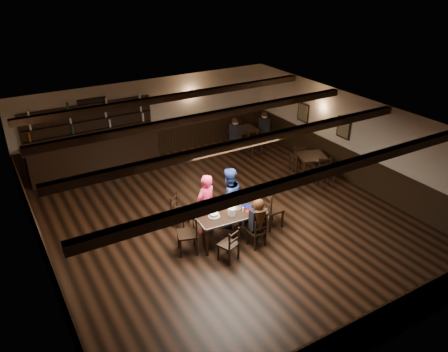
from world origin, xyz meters
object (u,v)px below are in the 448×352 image
chair_near_left (231,243)px  bar_counter (94,151)px  cake (214,215)px  chair_near_right (259,230)px  man_blue (229,198)px  woman_pink (206,205)px  dining_table (230,215)px

chair_near_left → bar_counter: bar_counter is taller
cake → bar_counter: bar_counter is taller
chair_near_right → man_blue: size_ratio=0.49×
woman_pink → man_blue: size_ratio=0.99×
bar_counter → chair_near_left: bearing=-78.1°
man_blue → bar_counter: (-2.03, 4.95, -0.09)m
dining_table → chair_near_left: (-0.43, -0.75, -0.18)m
dining_table → chair_near_right: chair_near_right is taller
cake → bar_counter: bearing=103.8°
bar_counter → man_blue: bearing=-67.7°
chair_near_right → woman_pink: (-0.78, 1.17, 0.34)m
chair_near_left → chair_near_right: 0.85m
dining_table → cake: cake is taller
man_blue → cake: man_blue is taller
dining_table → chair_near_right: size_ratio=2.18×
chair_near_right → man_blue: bearing=96.3°
woman_pink → chair_near_right: bearing=107.4°
chair_near_left → bar_counter: bearing=101.9°
chair_near_left → cake: size_ratio=3.06×
chair_near_right → dining_table: bearing=123.4°
woman_pink → cake: woman_pink is taller
chair_near_right → bar_counter: bar_counter is taller
chair_near_right → man_blue: man_blue is taller
chair_near_left → man_blue: (0.71, 1.30, 0.32)m
dining_table → chair_near_right: (0.41, -0.62, -0.21)m
chair_near_right → cake: cake is taller
chair_near_right → bar_counter: 6.49m
chair_near_left → chair_near_right: bearing=8.8°
man_blue → chair_near_right: bearing=91.1°
dining_table → bar_counter: bearing=107.6°
chair_near_right → woman_pink: woman_pink is taller
chair_near_left → chair_near_right: chair_near_left is taller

